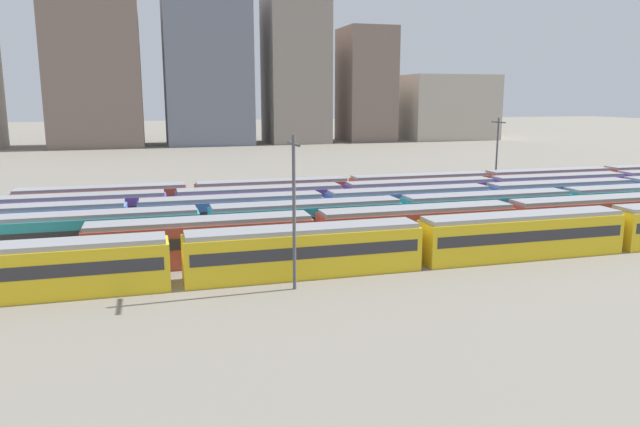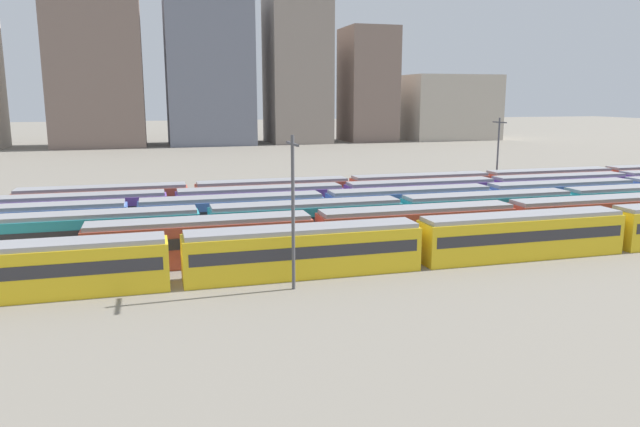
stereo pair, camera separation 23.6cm
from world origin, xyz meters
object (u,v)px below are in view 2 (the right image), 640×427
at_px(train_track_3, 409,205).
at_px(catenary_pole_0, 293,206).
at_px(train_track_2, 566,206).
at_px(train_track_5, 420,189).
at_px(catenary_pole_1, 498,153).
at_px(train_track_1, 417,227).
at_px(train_track_4, 421,196).
at_px(train_track_0, 419,242).

bearing_deg(train_track_3, catenary_pole_0, -132.50).
bearing_deg(train_track_2, catenary_pole_0, -157.62).
xyz_separation_m(train_track_5, catenary_pole_1, (12.62, 2.85, 3.93)).
bearing_deg(train_track_1, catenary_pole_1, 46.18).
xyz_separation_m(train_track_2, catenary_pole_0, (-32.80, -13.51, 4.05)).
height_order(train_track_2, train_track_5, same).
relative_size(train_track_4, catenary_pole_0, 8.67).
bearing_deg(train_track_5, train_track_4, -114.87).
xyz_separation_m(train_track_0, train_track_4, (9.92, 20.80, 0.00)).
relative_size(train_track_0, catenary_pole_0, 6.92).
distance_m(train_track_1, train_track_3, 11.12).
relative_size(train_track_0, train_track_2, 0.66).
relative_size(train_track_2, train_track_4, 1.20).
height_order(train_track_1, train_track_3, same).
relative_size(train_track_4, catenary_pole_1, 8.87).
bearing_deg(train_track_0, train_track_4, 64.50).
height_order(train_track_4, catenary_pole_0, catenary_pole_0).
bearing_deg(train_track_3, train_track_5, 59.39).
height_order(train_track_0, train_track_1, same).
bearing_deg(train_track_2, train_track_0, -154.53).
xyz_separation_m(train_track_0, catenary_pole_1, (24.95, 28.85, 3.93)).
bearing_deg(catenary_pole_0, train_track_3, 47.50).
bearing_deg(train_track_0, train_track_2, 25.47).
relative_size(train_track_5, catenary_pole_1, 8.87).
height_order(train_track_3, catenary_pole_0, catenary_pole_0).
distance_m(train_track_4, catenary_pole_0, 32.01).
bearing_deg(train_track_1, train_track_2, 14.87).
bearing_deg(catenary_pole_1, train_track_0, -130.86).
distance_m(train_track_1, catenary_pole_1, 33.01).
relative_size(train_track_1, train_track_2, 0.50).
relative_size(catenary_pole_0, catenary_pole_1, 1.02).
bearing_deg(train_track_5, catenary_pole_1, 12.73).
distance_m(train_track_2, train_track_4, 15.82).
bearing_deg(catenary_pole_0, train_track_2, 22.38).
xyz_separation_m(train_track_1, train_track_5, (10.08, 20.80, 0.00)).
bearing_deg(train_track_0, catenary_pole_1, 49.14).
xyz_separation_m(train_track_1, train_track_4, (7.67, 15.60, 0.00)).
distance_m(train_track_1, catenary_pole_0, 16.13).
height_order(train_track_5, catenary_pole_0, catenary_pole_0).
relative_size(train_track_0, train_track_4, 0.80).
height_order(train_track_0, train_track_3, same).
distance_m(train_track_4, catenary_pole_1, 17.50).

